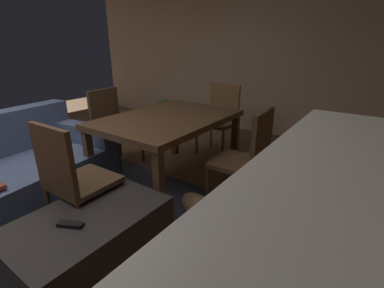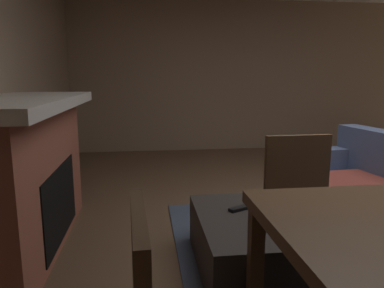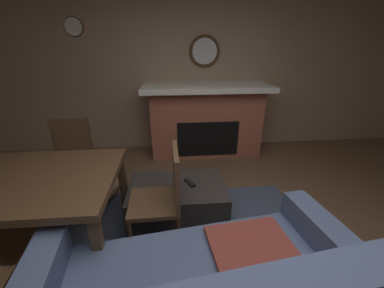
{
  "view_description": "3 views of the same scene",
  "coord_description": "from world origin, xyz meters",
  "px_view_note": "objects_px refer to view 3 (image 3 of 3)",
  "views": [
    {
      "loc": [
        -0.51,
        -2.33,
        1.43
      ],
      "look_at": [
        0.88,
        -1.35,
        0.8
      ],
      "focal_mm": 25.26,
      "sensor_mm": 36.0,
      "label": 1
    },
    {
      "loc": [
        2.51,
        -1.56,
        1.3
      ],
      "look_at": [
        0.78,
        -1.33,
        0.97
      ],
      "focal_mm": 33.65,
      "sensor_mm": 36.0,
      "label": 2
    },
    {
      "loc": [
        0.35,
        1.13,
        1.71
      ],
      "look_at": [
        0.13,
        -1.22,
        0.7
      ],
      "focal_mm": 21.61,
      "sensor_mm": 36.0,
      "label": 3
    }
  ],
  "objects_px": {
    "round_wall_mirror": "(205,51)",
    "ottoman_coffee_table": "(178,200)",
    "fireplace": "(206,120)",
    "dining_chair_south": "(72,154)",
    "tv_remote": "(190,183)",
    "wall_clock": "(74,27)",
    "dining_chair_west": "(164,193)",
    "dining_table": "(25,186)",
    "small_dog": "(110,186)"
  },
  "relations": [
    {
      "from": "fireplace",
      "to": "wall_clock",
      "type": "height_order",
      "value": "wall_clock"
    },
    {
      "from": "dining_chair_west",
      "to": "dining_chair_south",
      "type": "relative_size",
      "value": 1.0
    },
    {
      "from": "ottoman_coffee_table",
      "to": "dining_chair_south",
      "type": "bearing_deg",
      "value": -24.89
    },
    {
      "from": "ottoman_coffee_table",
      "to": "tv_remote",
      "type": "relative_size",
      "value": 6.22
    },
    {
      "from": "dining_table",
      "to": "wall_clock",
      "type": "xyz_separation_m",
      "value": [
        0.18,
        -2.22,
        1.3
      ]
    },
    {
      "from": "tv_remote",
      "to": "wall_clock",
      "type": "relative_size",
      "value": 0.58
    },
    {
      "from": "ottoman_coffee_table",
      "to": "small_dog",
      "type": "height_order",
      "value": "ottoman_coffee_table"
    },
    {
      "from": "small_dog",
      "to": "round_wall_mirror",
      "type": "bearing_deg",
      "value": -131.16
    },
    {
      "from": "dining_chair_west",
      "to": "dining_table",
      "type": "bearing_deg",
      "value": 0.1
    },
    {
      "from": "round_wall_mirror",
      "to": "dining_chair_south",
      "type": "xyz_separation_m",
      "value": [
        1.76,
        1.31,
        -1.1
      ]
    },
    {
      "from": "tv_remote",
      "to": "round_wall_mirror",
      "type": "bearing_deg",
      "value": -127.95
    },
    {
      "from": "dining_table",
      "to": "small_dog",
      "type": "relative_size",
      "value": 3.07
    },
    {
      "from": "wall_clock",
      "to": "tv_remote",
      "type": "bearing_deg",
      "value": 129.65
    },
    {
      "from": "dining_chair_south",
      "to": "dining_chair_west",
      "type": "bearing_deg",
      "value": 141.21
    },
    {
      "from": "round_wall_mirror",
      "to": "small_dog",
      "type": "height_order",
      "value": "round_wall_mirror"
    },
    {
      "from": "small_dog",
      "to": "tv_remote",
      "type": "bearing_deg",
      "value": 158.54
    },
    {
      "from": "fireplace",
      "to": "wall_clock",
      "type": "distance_m",
      "value": 2.4
    },
    {
      "from": "dining_table",
      "to": "dining_chair_south",
      "type": "bearing_deg",
      "value": -89.68
    },
    {
      "from": "tv_remote",
      "to": "dining_chair_west",
      "type": "xyz_separation_m",
      "value": [
        0.25,
        0.35,
        0.13
      ]
    },
    {
      "from": "round_wall_mirror",
      "to": "fireplace",
      "type": "bearing_deg",
      "value": 90.0
    },
    {
      "from": "fireplace",
      "to": "small_dog",
      "type": "distance_m",
      "value": 1.84
    },
    {
      "from": "tv_remote",
      "to": "wall_clock",
      "type": "xyz_separation_m",
      "value": [
        1.55,
        -1.87,
        1.57
      ]
    },
    {
      "from": "dining_table",
      "to": "small_dog",
      "type": "bearing_deg",
      "value": -121.95
    },
    {
      "from": "round_wall_mirror",
      "to": "small_dog",
      "type": "relative_size",
      "value": 1.04
    },
    {
      "from": "round_wall_mirror",
      "to": "dining_chair_south",
      "type": "bearing_deg",
      "value": 36.68
    },
    {
      "from": "dining_chair_west",
      "to": "small_dog",
      "type": "bearing_deg",
      "value": -46.55
    },
    {
      "from": "dining_chair_west",
      "to": "tv_remote",
      "type": "bearing_deg",
      "value": -125.62
    },
    {
      "from": "dining_chair_west",
      "to": "small_dog",
      "type": "relative_size",
      "value": 1.98
    },
    {
      "from": "fireplace",
      "to": "tv_remote",
      "type": "bearing_deg",
      "value": 75.97
    },
    {
      "from": "fireplace",
      "to": "dining_chair_south",
      "type": "xyz_separation_m",
      "value": [
        1.76,
        1.03,
        -0.06
      ]
    },
    {
      "from": "small_dog",
      "to": "wall_clock",
      "type": "height_order",
      "value": "wall_clock"
    },
    {
      "from": "round_wall_mirror",
      "to": "dining_table",
      "type": "bearing_deg",
      "value": 51.56
    },
    {
      "from": "fireplace",
      "to": "small_dog",
      "type": "bearing_deg",
      "value": 42.83
    },
    {
      "from": "dining_chair_west",
      "to": "wall_clock",
      "type": "distance_m",
      "value": 2.94
    },
    {
      "from": "small_dog",
      "to": "dining_chair_south",
      "type": "bearing_deg",
      "value": -23.07
    },
    {
      "from": "dining_table",
      "to": "small_dog",
      "type": "distance_m",
      "value": 0.97
    },
    {
      "from": "ottoman_coffee_table",
      "to": "dining_chair_south",
      "type": "xyz_separation_m",
      "value": [
        1.24,
        -0.57,
        0.33
      ]
    },
    {
      "from": "fireplace",
      "to": "round_wall_mirror",
      "type": "height_order",
      "value": "round_wall_mirror"
    },
    {
      "from": "dining_chair_west",
      "to": "wall_clock",
      "type": "xyz_separation_m",
      "value": [
        1.3,
        -2.21,
        1.44
      ]
    },
    {
      "from": "ottoman_coffee_table",
      "to": "dining_table",
      "type": "height_order",
      "value": "dining_table"
    },
    {
      "from": "dining_chair_south",
      "to": "small_dog",
      "type": "xyz_separation_m",
      "value": [
        -0.45,
        0.19,
        -0.36
      ]
    },
    {
      "from": "ottoman_coffee_table",
      "to": "small_dog",
      "type": "xyz_separation_m",
      "value": [
        0.79,
        -0.38,
        -0.03
      ]
    },
    {
      "from": "dining_table",
      "to": "wall_clock",
      "type": "height_order",
      "value": "wall_clock"
    },
    {
      "from": "fireplace",
      "to": "dining_chair_south",
      "type": "distance_m",
      "value": 2.04
    },
    {
      "from": "tv_remote",
      "to": "fireplace",
      "type": "bearing_deg",
      "value": -130.02
    },
    {
      "from": "round_wall_mirror",
      "to": "dining_chair_west",
      "type": "distance_m",
      "value": 2.56
    },
    {
      "from": "round_wall_mirror",
      "to": "tv_remote",
      "type": "xyz_separation_m",
      "value": [
        0.4,
        1.87,
        -1.23
      ]
    },
    {
      "from": "round_wall_mirror",
      "to": "ottoman_coffee_table",
      "type": "distance_m",
      "value": 2.43
    },
    {
      "from": "dining_chair_south",
      "to": "tv_remote",
      "type": "bearing_deg",
      "value": 158.0
    },
    {
      "from": "dining_chair_west",
      "to": "small_dog",
      "type": "distance_m",
      "value": 1.04
    }
  ]
}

